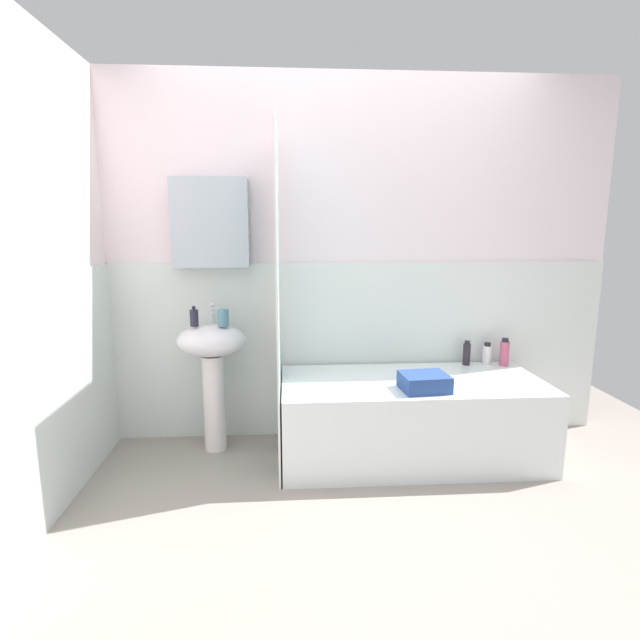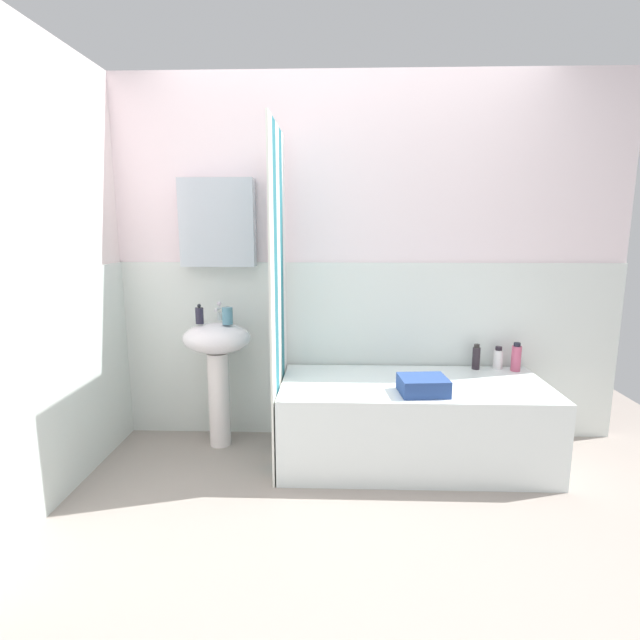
{
  "view_description": "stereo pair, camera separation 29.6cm",
  "coord_description": "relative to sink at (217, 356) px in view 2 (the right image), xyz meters",
  "views": [
    {
      "loc": [
        -0.38,
        -2.06,
        1.43
      ],
      "look_at": [
        -0.19,
        0.85,
        0.89
      ],
      "focal_mm": 27.87,
      "sensor_mm": 36.0,
      "label": 1
    },
    {
      "loc": [
        -0.09,
        -2.06,
        1.43
      ],
      "look_at": [
        -0.19,
        0.85,
        0.89
      ],
      "focal_mm": 27.87,
      "sensor_mm": 36.0,
      "label": 2
    }
  ],
  "objects": [
    {
      "name": "faucet",
      "position": [
        0.0,
        0.08,
        0.28
      ],
      "size": [
        0.03,
        0.12,
        0.12
      ],
      "color": "silver",
      "rests_on": "sink"
    },
    {
      "name": "soap_dispenser",
      "position": [
        -0.1,
        -0.03,
        0.28
      ],
      "size": [
        0.05,
        0.05,
        0.13
      ],
      "color": "#262336",
      "rests_on": "sink"
    },
    {
      "name": "sink",
      "position": [
        0.0,
        0.0,
        0.0
      ],
      "size": [
        0.44,
        0.34,
        0.83
      ],
      "color": "white",
      "rests_on": "ground_plane"
    },
    {
      "name": "toothbrush_cup",
      "position": [
        0.08,
        -0.04,
        0.27
      ],
      "size": [
        0.07,
        0.07,
        0.11
      ],
      "primitive_type": "cylinder",
      "color": "teal",
      "rests_on": "sink"
    },
    {
      "name": "towel_folded",
      "position": [
        1.26,
        -0.38,
        -0.06
      ],
      "size": [
        0.28,
        0.24,
        0.1
      ],
      "primitive_type": "cube",
      "rotation": [
        0.0,
        0.0,
        0.09
      ],
      "color": "#2B488A",
      "rests_on": "bathtub"
    },
    {
      "name": "lotion_bottle",
      "position": [
        1.7,
        0.12,
        -0.03
      ],
      "size": [
        0.05,
        0.05,
        0.17
      ],
      "color": "#2E242B",
      "rests_on": "bathtub"
    },
    {
      "name": "shower_curtain",
      "position": [
        0.43,
        -0.18,
        0.39
      ],
      "size": [
        0.01,
        0.74,
        2.0
      ],
      "color": "white",
      "rests_on": "ground_plane"
    },
    {
      "name": "shampoo_bottle",
      "position": [
        1.84,
        0.14,
        -0.03
      ],
      "size": [
        0.06,
        0.06,
        0.15
      ],
      "color": "white",
      "rests_on": "bathtub"
    },
    {
      "name": "wall_left_tiled",
      "position": [
        -0.71,
        -0.69,
        0.51
      ],
      "size": [
        0.07,
        1.81,
        2.4
      ],
      "color": "white",
      "rests_on": "ground_plane"
    },
    {
      "name": "wall_back_tiled",
      "position": [
        0.81,
        0.23,
        0.53
      ],
      "size": [
        3.6,
        0.18,
        2.4
      ],
      "color": "white",
      "rests_on": "ground_plane"
    },
    {
      "name": "bathtub",
      "position": [
        1.24,
        -0.18,
        -0.36
      ],
      "size": [
        1.61,
        0.74,
        0.5
      ],
      "primitive_type": "cube",
      "color": "white",
      "rests_on": "ground_plane"
    },
    {
      "name": "ground_plane",
      "position": [
        0.86,
        -1.03,
        -0.63
      ],
      "size": [
        4.8,
        5.6,
        0.04
      ],
      "primitive_type": "cube",
      "color": "gray"
    },
    {
      "name": "conditioner_bottle",
      "position": [
        1.95,
        0.09,
        -0.02
      ],
      "size": [
        0.06,
        0.06,
        0.19
      ],
      "color": "#C1506F",
      "rests_on": "bathtub"
    }
  ]
}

